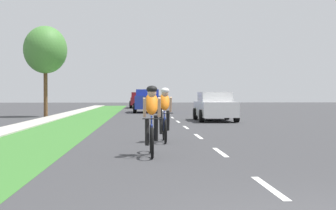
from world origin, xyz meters
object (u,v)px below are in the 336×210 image
at_px(cyclist_lead, 152,120).
at_px(street_tree_near, 45,50).
at_px(cyclist_trailing, 165,114).
at_px(suv_blue, 147,100).
at_px(pickup_maroon, 140,100).
at_px(sedan_white, 215,106).

bearing_deg(cyclist_lead, street_tree_near, 107.85).
xyz_separation_m(cyclist_trailing, street_tree_near, (-6.62, 16.02, 3.35)).
xyz_separation_m(cyclist_trailing, suv_blue, (-0.20, 23.15, 0.14)).
bearing_deg(suv_blue, cyclist_trailing, -89.50).
distance_m(cyclist_lead, cyclist_trailing, 3.16).
height_order(pickup_maroon, street_tree_near, street_tree_near).
relative_size(sedan_white, street_tree_near, 0.76).
relative_size(pickup_maroon, street_tree_near, 0.90).
height_order(sedan_white, pickup_maroon, pickup_maroon).
height_order(cyclist_lead, street_tree_near, street_tree_near).
xyz_separation_m(cyclist_lead, sedan_white, (3.66, 14.11, -0.04)).
bearing_deg(cyclist_trailing, suv_blue, 90.50).
xyz_separation_m(suv_blue, pickup_maroon, (-0.54, 12.51, -0.12)).
height_order(cyclist_lead, sedan_white, cyclist_lead).
xyz_separation_m(cyclist_trailing, pickup_maroon, (-0.74, 35.67, 0.02)).
relative_size(suv_blue, pickup_maroon, 0.92).
distance_m(sedan_white, pickup_maroon, 25.00).
distance_m(sedan_white, street_tree_near, 11.55).
height_order(cyclist_trailing, sedan_white, cyclist_trailing).
xyz_separation_m(cyclist_lead, street_tree_near, (-6.17, 19.15, 3.35)).
bearing_deg(sedan_white, pickup_maroon, 99.10).
xyz_separation_m(cyclist_lead, pickup_maroon, (-0.29, 38.79, 0.02)).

